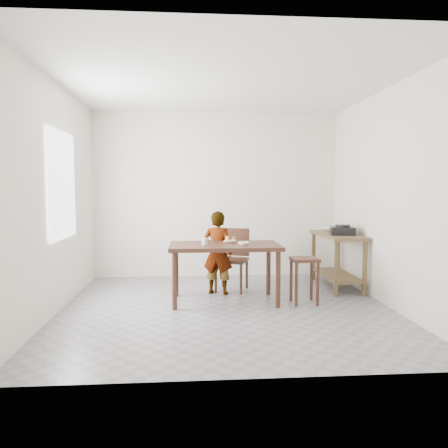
{
  "coord_description": "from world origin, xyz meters",
  "views": [
    {
      "loc": [
        -0.44,
        -5.22,
        1.46
      ],
      "look_at": [
        0.0,
        0.4,
        1.0
      ],
      "focal_mm": 35.0,
      "sensor_mm": 36.0,
      "label": 1
    }
  ],
  "objects": [
    {
      "name": "wall_front",
      "position": [
        0.0,
        -2.02,
        1.35
      ],
      "size": [
        4.0,
        0.04,
        2.7
      ],
      "primitive_type": "cube",
      "color": "silver",
      "rests_on": "ground"
    },
    {
      "name": "prep_counter",
      "position": [
        1.72,
        1.0,
        0.4
      ],
      "size": [
        0.5,
        1.2,
        0.8
      ],
      "primitive_type": null,
      "color": "brown",
      "rests_on": "floor"
    },
    {
      "name": "dining_table",
      "position": [
        0.0,
        0.3,
        0.38
      ],
      "size": [
        1.4,
        0.8,
        0.75
      ],
      "primitive_type": null,
      "color": "#3E2217",
      "rests_on": "floor"
    },
    {
      "name": "child",
      "position": [
        -0.06,
        0.75,
        0.58
      ],
      "size": [
        0.49,
        0.4,
        1.15
      ],
      "primitive_type": "imported",
      "rotation": [
        0.0,
        0.0,
        2.81
      ],
      "color": "white",
      "rests_on": "floor"
    },
    {
      "name": "wall_right",
      "position": [
        2.02,
        0.0,
        1.35
      ],
      "size": [
        0.04,
        4.0,
        2.7
      ],
      "primitive_type": "cube",
      "color": "silver",
      "rests_on": "ground"
    },
    {
      "name": "window_pane",
      "position": [
        -1.97,
        0.2,
        1.5
      ],
      "size": [
        0.02,
        1.1,
        1.3
      ],
      "primitive_type": "cube",
      "color": "silver",
      "rests_on": "wall_left"
    },
    {
      "name": "dining_chair",
      "position": [
        0.15,
        0.93,
        0.44
      ],
      "size": [
        0.54,
        0.54,
        0.88
      ],
      "primitive_type": null,
      "rotation": [
        0.0,
        0.0,
        -0.35
      ],
      "color": "#3E2217",
      "rests_on": "floor"
    },
    {
      "name": "wall_left",
      "position": [
        -2.02,
        0.0,
        1.35
      ],
      "size": [
        0.04,
        4.0,
        2.7
      ],
      "primitive_type": "cube",
      "color": "silver",
      "rests_on": "ground"
    },
    {
      "name": "banana",
      "position": [
        0.07,
        0.39,
        0.78
      ],
      "size": [
        0.18,
        0.13,
        0.06
      ],
      "primitive_type": null,
      "rotation": [
        0.0,
        0.0,
        0.06
      ],
      "color": "gold",
      "rests_on": "dining_table"
    },
    {
      "name": "stool",
      "position": [
        1.0,
        0.15,
        0.29
      ],
      "size": [
        0.33,
        0.33,
        0.58
      ],
      "primitive_type": null,
      "rotation": [
        0.0,
        0.0,
        0.01
      ],
      "color": "#3E2217",
      "rests_on": "floor"
    },
    {
      "name": "ceiling",
      "position": [
        0.0,
        0.0,
        2.72
      ],
      "size": [
        4.0,
        4.0,
        0.04
      ],
      "primitive_type": "cube",
      "color": "white",
      "rests_on": "wall_back"
    },
    {
      "name": "floor",
      "position": [
        0.0,
        0.0,
        -0.02
      ],
      "size": [
        4.0,
        4.0,
        0.04
      ],
      "primitive_type": "cube",
      "color": "gray",
      "rests_on": "ground"
    },
    {
      "name": "small_bowl",
      "position": [
        0.23,
        0.17,
        0.77
      ],
      "size": [
        0.16,
        0.16,
        0.04
      ],
      "primitive_type": "imported",
      "rotation": [
        0.0,
        0.0,
        0.27
      ],
      "color": "white",
      "rests_on": "dining_table"
    },
    {
      "name": "glass_tumbler",
      "position": [
        -0.26,
        0.24,
        0.79
      ],
      "size": [
        0.08,
        0.08,
        0.09
      ],
      "primitive_type": "cylinder",
      "rotation": [
        0.0,
        0.0,
        0.11
      ],
      "color": "silver",
      "rests_on": "dining_table"
    },
    {
      "name": "wall_back",
      "position": [
        0.0,
        2.02,
        1.35
      ],
      "size": [
        4.0,
        0.04,
        2.7
      ],
      "primitive_type": "cube",
      "color": "silver",
      "rests_on": "ground"
    },
    {
      "name": "gas_burner",
      "position": [
        1.74,
        0.85,
        0.86
      ],
      "size": [
        0.41,
        0.41,
        0.11
      ],
      "primitive_type": "cube",
      "rotation": [
        0.0,
        0.0,
        -0.25
      ],
      "color": "black",
      "rests_on": "prep_counter"
    },
    {
      "name": "serving_bowl",
      "position": [
        1.68,
        1.42,
        0.83
      ],
      "size": [
        0.27,
        0.27,
        0.05
      ],
      "primitive_type": "imported",
      "rotation": [
        0.0,
        0.0,
        -0.34
      ],
      "color": "white",
      "rests_on": "prep_counter"
    }
  ]
}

